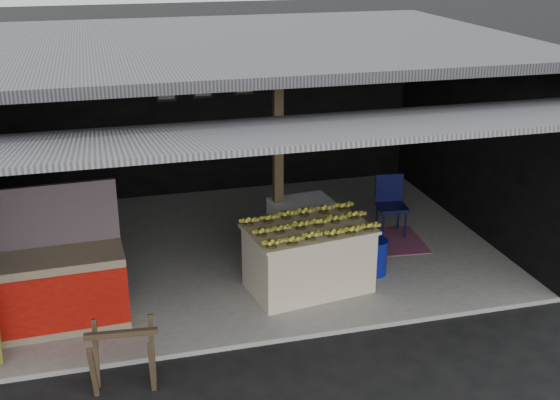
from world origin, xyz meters
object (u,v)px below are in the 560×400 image
object	(u,v)px
white_crate	(301,231)
water_barrel	(375,258)
neighbor_stall	(56,287)
banana_table	(309,258)
plastic_chair	(390,199)
sawhorse	(123,353)

from	to	relation	value
white_crate	water_barrel	bearing A→B (deg)	-43.12
neighbor_stall	banana_table	bearing A→B (deg)	-0.67
neighbor_stall	plastic_chair	bearing A→B (deg)	15.05
sawhorse	water_barrel	xyz separation A→B (m)	(3.34, 1.64, -0.14)
neighbor_stall	sawhorse	xyz separation A→B (m)	(0.67, -1.38, -0.12)
banana_table	sawhorse	world-z (taller)	banana_table
neighbor_stall	water_barrel	xyz separation A→B (m)	(4.01, 0.25, -0.26)
plastic_chair	white_crate	bearing A→B (deg)	-151.95
banana_table	white_crate	size ratio (longest dim) A/B	1.84
banana_table	white_crate	world-z (taller)	white_crate
banana_table	sawhorse	bearing A→B (deg)	-156.68
banana_table	neighbor_stall	xyz separation A→B (m)	(-3.03, -0.09, 0.06)
water_barrel	banana_table	bearing A→B (deg)	-170.54
white_crate	plastic_chair	size ratio (longest dim) A/B	1.00
sawhorse	water_barrel	bearing A→B (deg)	31.63
banana_table	white_crate	bearing A→B (deg)	71.57
banana_table	white_crate	distance (m)	0.80
white_crate	sawhorse	size ratio (longest dim) A/B	1.26
banana_table	neighbor_stall	world-z (taller)	neighbor_stall
banana_table	neighbor_stall	distance (m)	3.04
sawhorse	plastic_chair	bearing A→B (deg)	40.72
neighbor_stall	plastic_chair	distance (m)	4.97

